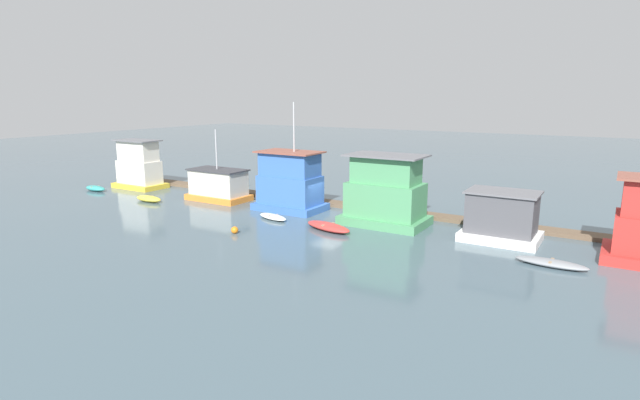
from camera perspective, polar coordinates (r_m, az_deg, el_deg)
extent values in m
plane|color=#475B66|center=(41.35, 0.72, -1.65)|extent=(200.00, 200.00, 0.00)
cube|color=brown|center=(44.18, 2.96, -0.59)|extent=(59.60, 1.63, 0.30)
cube|color=gold|center=(56.59, -19.84, 1.59)|extent=(5.40, 3.24, 0.50)
cube|color=silver|center=(56.37, -19.94, 3.03)|extent=(4.54, 2.38, 2.38)
cube|color=silver|center=(56.10, -20.10, 5.29)|extent=(4.20, 2.05, 2.09)
cube|color=slate|center=(55.99, -20.18, 6.41)|extent=(4.84, 2.68, 0.12)
cube|color=orange|center=(47.93, -11.49, 0.32)|extent=(5.80, 3.25, 0.53)
cube|color=beige|center=(47.67, -11.55, 1.98)|extent=(5.17, 2.62, 2.28)
cube|color=#38383D|center=(47.48, -11.61, 3.40)|extent=(5.47, 2.92, 0.12)
cylinder|color=#B2B2B7|center=(47.30, -11.79, 5.68)|extent=(0.12, 0.12, 3.67)
cube|color=#3866B7|center=(43.01, -3.43, -0.74)|extent=(5.80, 3.72, 0.59)
cube|color=#3866B7|center=(42.71, -3.45, 1.20)|extent=(5.06, 2.98, 2.39)
cube|color=#3866B7|center=(42.36, -3.49, 4.10)|extent=(4.73, 2.65, 1.96)
cube|color=brown|center=(42.23, -3.51, 5.50)|extent=(5.36, 3.28, 0.12)
cylinder|color=#B2B2B7|center=(41.79, -3.01, 8.33)|extent=(0.12, 0.12, 4.08)
cube|color=#4C9360|center=(38.47, 7.38, -2.28)|extent=(6.34, 4.14, 0.66)
cube|color=#4C9360|center=(38.11, 7.45, 0.06)|extent=(5.49, 3.30, 2.55)
cube|color=#4C9360|center=(37.71, 7.54, 3.46)|extent=(4.80, 2.61, 2.01)
cube|color=slate|center=(37.57, 7.59, 5.06)|extent=(5.79, 3.60, 0.12)
cube|color=white|center=(36.11, 19.89, -3.91)|extent=(5.05, 3.71, 0.59)
cube|color=#4C4C51|center=(35.71, 20.08, -1.37)|extent=(4.30, 2.96, 2.70)
cube|color=slate|center=(35.44, 20.24, 0.85)|extent=(4.60, 3.26, 0.12)
ellipsoid|color=teal|center=(56.38, -24.29, 1.22)|extent=(2.85, 1.19, 0.54)
cube|color=#997F60|center=(56.35, -24.30, 1.41)|extent=(0.19, 0.92, 0.08)
ellipsoid|color=yellow|center=(48.90, -18.99, 0.14)|extent=(3.17, 1.34, 0.54)
cube|color=#997F60|center=(48.87, -19.00, 0.36)|extent=(0.21, 1.01, 0.08)
ellipsoid|color=white|center=(39.92, -5.40, -1.93)|extent=(3.23, 1.93, 0.36)
cube|color=#997F60|center=(39.89, -5.41, -1.75)|extent=(0.42, 0.97, 0.08)
ellipsoid|color=red|center=(36.49, 0.94, -3.07)|extent=(4.34, 2.46, 0.53)
cube|color=#997F60|center=(36.44, 0.94, -2.78)|extent=(0.47, 1.21, 0.08)
ellipsoid|color=gray|center=(31.90, 24.91, -6.55)|extent=(4.02, 1.38, 0.40)
cube|color=#997F60|center=(31.86, 24.93, -6.31)|extent=(0.21, 0.99, 0.08)
cylinder|color=#846B4C|center=(42.65, 3.62, -0.42)|extent=(0.28, 0.28, 1.22)
sphere|color=orange|center=(36.16, -9.73, -3.40)|extent=(0.51, 0.51, 0.51)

